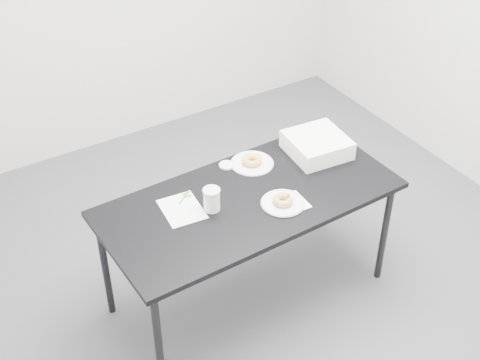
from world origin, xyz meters
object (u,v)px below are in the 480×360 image
pen (184,197)px  scorecard (182,209)px  donut_near (283,200)px  table (249,205)px  bakery_box (317,145)px  plate_far (252,163)px  coffee_cup (212,199)px  plate_near (283,203)px  donut_far (252,160)px

pen → scorecard: bearing=-162.5°
donut_near → scorecard: bearing=153.1°
donut_near → table: bearing=129.2°
donut_near → bakery_box: bearing=33.6°
table → pen: size_ratio=13.92×
scorecard → donut_near: bearing=-21.1°
scorecard → pen: pen is taller
table → bakery_box: size_ratio=5.05×
scorecard → pen: 0.10m
pen → plate_far: pen is taller
donut_near → coffee_cup: 0.39m
plate_near → plate_far: (0.06, 0.40, -0.00)m
scorecard → plate_near: 0.55m
plate_near → bakery_box: (0.45, 0.30, 0.05)m
donut_near → plate_near: bearing=0.0°
plate_near → pen: bearing=142.5°
donut_far → pen: bearing=-171.3°
coffee_cup → pen: bearing=116.1°
plate_near → coffee_cup: 0.39m
plate_near → scorecard: bearing=153.1°
plate_near → donut_far: size_ratio=2.02×
plate_far → donut_far: donut_far is taller
pen → donut_far: (0.49, 0.07, 0.02)m
plate_near → donut_far: bearing=81.7°
coffee_cup → bakery_box: bearing=9.6°
table → donut_near: size_ratio=14.86×
scorecard → plate_far: plate_far is taller
donut_near → coffee_cup: size_ratio=0.85×
donut_far → coffee_cup: size_ratio=0.90×
table → plate_near: plate_near is taller
table → bakery_box: (0.57, 0.15, 0.11)m
plate_near → table: bearing=129.2°
table → scorecard: bearing=163.2°
scorecard → donut_near: (0.49, -0.25, 0.03)m
donut_near → coffee_cup: bearing=154.8°
table → pen: pen is taller
pen → donut_near: bearing=-74.6°
scorecard → coffee_cup: 0.17m
donut_near → plate_far: donut_near is taller
table → plate_near: bearing=-52.4°
table → bakery_box: bakery_box is taller
scorecard → coffee_cup: (0.14, -0.08, 0.07)m
donut_far → scorecard: bearing=-164.0°
plate_near → coffee_cup: bearing=154.8°
scorecard → donut_near: size_ratio=2.30×
scorecard → plate_near: bearing=-21.1°
scorecard → coffee_cup: size_ratio=1.95×
coffee_cup → bakery_box: size_ratio=0.40×
pen → donut_near: (0.43, -0.33, 0.02)m
pen → bakery_box: bearing=-39.1°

